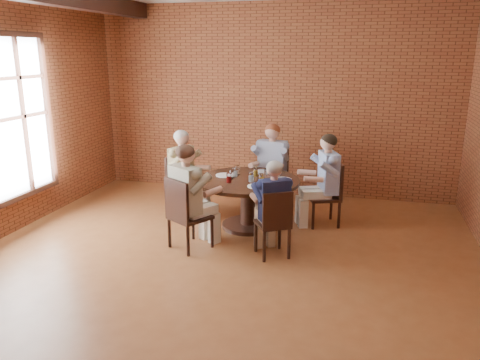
% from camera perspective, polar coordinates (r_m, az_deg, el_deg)
% --- Properties ---
extents(floor, '(7.00, 7.00, 0.00)m').
position_cam_1_polar(floor, '(5.71, -3.19, -11.23)').
color(floor, brown).
rests_on(floor, ground).
extents(wall_back, '(7.00, 0.00, 7.00)m').
position_cam_1_polar(wall_back, '(8.54, 3.94, 9.61)').
color(wall_back, brown).
rests_on(wall_back, ground).
extents(dining_table, '(1.53, 1.53, 0.75)m').
position_cam_1_polar(dining_table, '(6.91, 0.95, -1.65)').
color(dining_table, black).
rests_on(dining_table, floor).
extents(chair_a, '(0.59, 0.59, 0.97)m').
position_cam_1_polar(chair_a, '(7.17, 10.85, -1.36)').
color(chair_a, black).
rests_on(chair_a, floor).
extents(diner_a, '(0.85, 0.77, 1.39)m').
position_cam_1_polar(diner_a, '(7.10, 10.20, -0.05)').
color(diner_a, '#4768B8').
rests_on(diner_a, floor).
extents(chair_b, '(0.54, 0.54, 0.99)m').
position_cam_1_polar(chair_b, '(7.87, 4.01, 0.43)').
color(chair_b, black).
rests_on(chair_b, floor).
extents(diner_b, '(0.69, 0.80, 1.42)m').
position_cam_1_polar(diner_b, '(7.73, 3.78, 1.56)').
color(diner_b, '#8A95B0').
rests_on(diner_b, floor).
extents(chair_c, '(0.55, 0.55, 0.96)m').
position_cam_1_polar(chair_c, '(7.57, -7.26, -0.35)').
color(chair_c, black).
rests_on(chair_c, floor).
extents(diner_c, '(0.80, 0.71, 1.37)m').
position_cam_1_polar(diner_c, '(7.47, -6.75, 0.80)').
color(diner_c, brown).
rests_on(diner_c, floor).
extents(chair_d, '(0.64, 0.64, 0.98)m').
position_cam_1_polar(chair_d, '(6.18, -6.82, -3.88)').
color(chair_d, black).
rests_on(chair_d, floor).
extents(diner_d, '(0.86, 0.90, 1.41)m').
position_cam_1_polar(diner_d, '(6.18, -6.16, -2.11)').
color(diner_d, '#C2A998').
rests_on(diner_d, floor).
extents(chair_e, '(0.54, 0.54, 0.90)m').
position_cam_1_polar(chair_e, '(5.92, 4.24, -5.05)').
color(chair_e, black).
rests_on(chair_e, floor).
extents(diner_e, '(0.73, 0.76, 1.26)m').
position_cam_1_polar(diner_e, '(5.94, 4.01, -3.55)').
color(diner_e, '#171E42').
rests_on(diner_e, floor).
extents(plate_a, '(0.26, 0.26, 0.01)m').
position_cam_1_polar(plate_a, '(6.83, 5.25, 0.07)').
color(plate_a, white).
rests_on(plate_a, dining_table).
extents(plate_b, '(0.26, 0.26, 0.01)m').
position_cam_1_polar(plate_b, '(7.23, 2.63, 0.99)').
color(plate_b, white).
rests_on(plate_b, dining_table).
extents(plate_c, '(0.26, 0.26, 0.01)m').
position_cam_1_polar(plate_c, '(7.04, -1.93, 0.60)').
color(plate_c, white).
rests_on(plate_c, dining_table).
extents(plate_d, '(0.26, 0.26, 0.01)m').
position_cam_1_polar(plate_d, '(6.46, 2.05, -0.77)').
color(plate_d, white).
rests_on(plate_d, dining_table).
extents(glass_a, '(0.07, 0.07, 0.14)m').
position_cam_1_polar(glass_a, '(6.84, 3.25, 0.68)').
color(glass_a, white).
rests_on(glass_a, dining_table).
extents(glass_b, '(0.07, 0.07, 0.14)m').
position_cam_1_polar(glass_b, '(7.00, 1.93, 1.03)').
color(glass_b, white).
rests_on(glass_b, dining_table).
extents(glass_c, '(0.07, 0.07, 0.14)m').
position_cam_1_polar(glass_c, '(7.08, -0.30, 1.20)').
color(glass_c, white).
rests_on(glass_c, dining_table).
extents(glass_d, '(0.07, 0.07, 0.14)m').
position_cam_1_polar(glass_d, '(6.97, -0.60, 0.97)').
color(glass_d, white).
rests_on(glass_d, dining_table).
extents(glass_e, '(0.07, 0.07, 0.14)m').
position_cam_1_polar(glass_e, '(6.85, -1.03, 0.72)').
color(glass_e, white).
rests_on(glass_e, dining_table).
extents(glass_f, '(0.07, 0.07, 0.14)m').
position_cam_1_polar(glass_f, '(6.65, -1.37, 0.26)').
color(glass_f, white).
rests_on(glass_f, dining_table).
extents(glass_g, '(0.07, 0.07, 0.14)m').
position_cam_1_polar(glass_g, '(6.70, 1.36, 0.38)').
color(glass_g, white).
rests_on(glass_g, dining_table).
extents(glass_h, '(0.07, 0.07, 0.14)m').
position_cam_1_polar(glass_h, '(6.62, 2.63, 0.17)').
color(glass_h, white).
rests_on(glass_h, dining_table).
extents(smartphone, '(0.10, 0.15, 0.01)m').
position_cam_1_polar(smartphone, '(6.36, 2.88, -1.07)').
color(smartphone, black).
rests_on(smartphone, dining_table).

